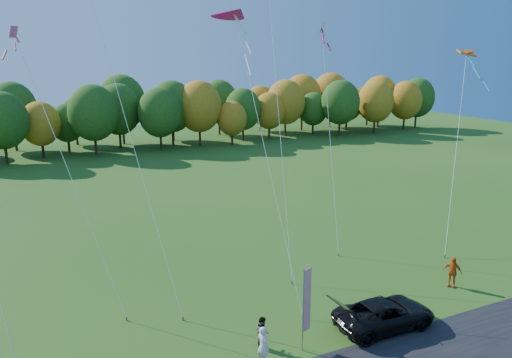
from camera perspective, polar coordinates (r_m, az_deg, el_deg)
name	(u,v)px	position (r m, az deg, el deg)	size (l,w,h in m)	color
ground	(309,344)	(25.86, 6.06, -18.29)	(160.00, 160.00, 0.00)	#245015
tree_line	(111,151)	(75.64, -16.27, 3.06)	(116.00, 12.00, 10.00)	#1E4711
black_suv	(385,314)	(27.55, 14.50, -14.69)	(2.50, 5.41, 1.50)	black
person_tailgate_a	(263,346)	(23.85, 0.82, -18.52)	(0.70, 0.46, 1.92)	silver
person_tailgate_b	(262,332)	(25.16, 0.72, -17.07)	(0.77, 0.60, 1.59)	gray
person_east	(452,272)	(33.02, 21.52, -9.83)	(1.13, 0.47, 1.93)	#D35B13
feather_flag	(306,299)	(24.24, 5.76, -13.54)	(0.54, 0.24, 4.25)	#999999
kite_delta_blue	(111,69)	(29.05, -16.22, 11.96)	(5.55, 11.76, 26.98)	#4C3F33
kite_parafoil_orange	(276,86)	(33.95, 2.35, 10.60)	(4.89, 11.27, 23.70)	#4C3F33
kite_delta_red	(257,111)	(29.77, 0.17, 7.80)	(2.87, 10.72, 17.87)	#4C3F33
kite_parafoil_rainbow	(457,146)	(40.41, 21.96, 3.49)	(9.11, 7.13, 14.51)	#4C3F33
kite_diamond_white	(330,136)	(36.29, 8.46, 4.85)	(2.18, 6.06, 16.50)	#4C3F33
kite_diamond_pink	(69,173)	(28.73, -20.58, 0.70)	(4.39, 7.34, 15.62)	#4C3F33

